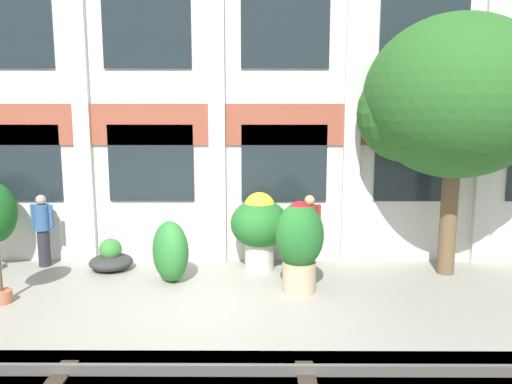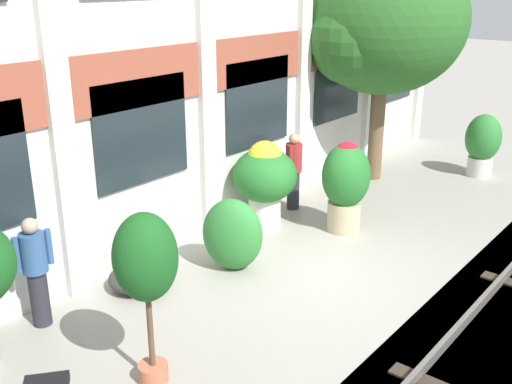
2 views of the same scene
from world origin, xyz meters
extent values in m
plane|color=#9E998E|center=(0.00, 0.00, 0.00)|extent=(80.00, 80.00, 0.00)
cube|color=silver|center=(0.00, 2.93, 3.60)|extent=(17.74, 0.50, 7.21)
cube|color=#9E4C38|center=(0.00, 2.66, 3.10)|extent=(17.74, 0.06, 0.90)
cube|color=silver|center=(-2.96, 2.62, 3.60)|extent=(0.36, 0.16, 7.21)
cube|color=silver|center=(0.00, 2.62, 3.60)|extent=(0.36, 0.16, 7.21)
cube|color=silver|center=(2.96, 2.62, 3.60)|extent=(0.36, 0.16, 7.21)
cube|color=silver|center=(5.91, 2.62, 3.60)|extent=(0.36, 0.16, 7.21)
cube|color=silver|center=(8.87, 2.62, 3.60)|extent=(0.36, 0.16, 7.21)
cube|color=#1E282D|center=(-1.48, 2.65, 2.25)|extent=(1.89, 0.04, 1.70)
cube|color=#1E282D|center=(1.48, 2.65, 2.25)|extent=(1.89, 0.04, 1.70)
cube|color=#1E282D|center=(4.43, 2.65, 2.25)|extent=(1.89, 0.04, 1.70)
cube|color=#1E282D|center=(7.39, 2.65, 2.25)|extent=(1.89, 0.04, 1.70)
cube|color=#605B56|center=(0.00, -2.36, 0.07)|extent=(25.74, 0.07, 0.15)
cylinder|color=brown|center=(4.87, 1.80, 1.39)|extent=(0.35, 0.35, 2.78)
ellipsoid|color=#286023|center=(4.87, 1.80, 3.67)|extent=(3.67, 3.67, 3.25)
sphere|color=#286023|center=(3.95, 2.00, 3.35)|extent=(2.02, 2.02, 2.02)
sphere|color=#286023|center=(5.78, 1.60, 3.35)|extent=(2.02, 2.02, 2.02)
cylinder|color=tan|center=(1.68, 0.71, 0.29)|extent=(0.63, 0.63, 0.58)
ellipsoid|color=#236B28|center=(1.68, 0.71, 1.10)|extent=(0.90, 0.90, 1.23)
sphere|color=red|center=(1.68, 0.71, 1.50)|extent=(0.50, 0.50, 0.50)
ellipsoid|color=#333333|center=(-2.28, 2.02, 0.17)|extent=(0.93, 0.93, 0.33)
sphere|color=#388438|center=(-2.28, 2.02, 0.44)|extent=(0.48, 0.48, 0.48)
cylinder|color=beige|center=(6.66, -0.11, 0.23)|extent=(0.58, 0.58, 0.47)
ellipsoid|color=#2D7A33|center=(6.66, -0.11, 0.95)|extent=(0.84, 0.84, 1.14)
cylinder|color=beige|center=(0.93, 2.05, 0.29)|extent=(0.63, 0.63, 0.58)
ellipsoid|color=#236B28|center=(0.93, 2.05, 1.02)|extent=(1.24, 1.24, 1.03)
sphere|color=yellow|center=(0.93, 2.05, 1.35)|extent=(0.68, 0.68, 0.68)
cylinder|color=#B76647|center=(-3.68, 0.11, 0.11)|extent=(0.36, 0.36, 0.23)
cylinder|color=brown|center=(-3.68, 0.11, 0.83)|extent=(0.07, 0.07, 1.21)
ellipsoid|color=#19561E|center=(-3.68, 0.11, 1.65)|extent=(0.74, 0.74, 1.06)
cube|color=black|center=(-5.01, 0.17, 0.72)|extent=(0.48, 0.45, 0.10)
cylinder|color=#282833|center=(2.01, 2.14, 0.41)|extent=(0.26, 0.26, 0.81)
cylinder|color=maroon|center=(2.01, 2.14, 1.11)|extent=(0.34, 0.34, 0.59)
sphere|color=tan|center=(2.01, 2.14, 1.51)|extent=(0.22, 0.22, 0.22)
cylinder|color=maroon|center=(1.80, 2.07, 1.13)|extent=(0.09, 0.09, 0.53)
cylinder|color=maroon|center=(2.22, 2.20, 1.13)|extent=(0.09, 0.09, 0.53)
cylinder|color=#282833|center=(-3.82, 2.26, 0.41)|extent=(0.26, 0.26, 0.82)
cylinder|color=#33598C|center=(-3.82, 2.26, 1.10)|extent=(0.34, 0.34, 0.56)
sphere|color=tan|center=(-3.82, 2.26, 1.49)|extent=(0.22, 0.22, 0.22)
cylinder|color=#33598C|center=(-4.03, 2.30, 1.13)|extent=(0.09, 0.09, 0.50)
cylinder|color=#33598C|center=(-3.60, 2.22, 1.13)|extent=(0.09, 0.09, 0.50)
ellipsoid|color=#2D7A33|center=(-0.85, 1.31, 0.61)|extent=(1.05, 1.20, 1.22)
camera|label=1|loc=(0.92, -8.36, 3.39)|focal=35.00mm
camera|label=2|loc=(-7.58, -4.65, 4.60)|focal=42.00mm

